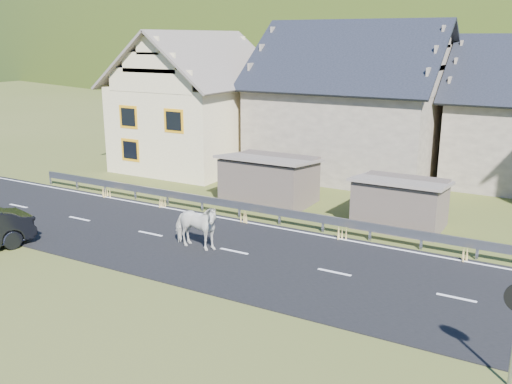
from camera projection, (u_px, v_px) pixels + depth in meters
The scene contains 10 objects.
ground at pixel (234, 252), 21.26m from camera, with size 160.00×160.00×0.00m, color #3E4D17.
road at pixel (234, 252), 21.26m from camera, with size 60.00×7.00×0.04m, color black.
lane_markings at pixel (234, 251), 21.25m from camera, with size 60.00×6.60×0.01m, color silver.
guardrail at pixel (279, 212), 24.21m from camera, with size 28.10×0.09×0.75m.
shed_left at pixel (269, 180), 27.38m from camera, with size 4.30×3.30×2.40m, color brown.
shed_right at pixel (400, 204), 23.90m from camera, with size 3.80×2.90×2.20m, color brown.
house_cream at pixel (197, 95), 34.95m from camera, with size 7.80×9.80×8.30m.
house_stone_a at pixel (354, 93), 33.12m from camera, with size 10.80×9.80×8.90m.
conifer_patch at pixel (279, 45), 138.20m from camera, with size 76.00×50.00×28.00m, color black.
horse at pixel (195, 226), 21.29m from camera, with size 2.11×0.96×1.79m, color silver.
Camera 1 is at (10.52, -16.94, 7.76)m, focal length 40.00 mm.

